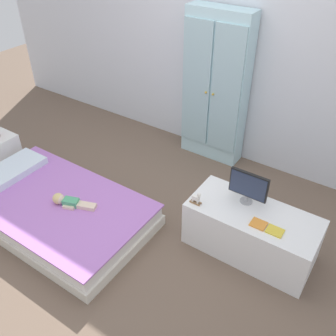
{
  "coord_description": "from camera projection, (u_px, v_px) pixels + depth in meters",
  "views": [
    {
      "loc": [
        1.53,
        -1.78,
        2.38
      ],
      "look_at": [
        0.12,
        0.31,
        0.53
      ],
      "focal_mm": 39.72,
      "sensor_mm": 36.0,
      "label": 1
    }
  ],
  "objects": [
    {
      "name": "ground_plane",
      "position": [
        137.0,
        230.0,
        3.29
      ],
      "size": [
        10.0,
        10.0,
        0.02
      ],
      "primitive_type": "cube",
      "color": "brown"
    },
    {
      "name": "back_wall",
      "position": [
        232.0,
        30.0,
        3.54
      ],
      "size": [
        6.4,
        0.05,
        2.7
      ],
      "primitive_type": "cube",
      "color": "silver",
      "rests_on": "ground_plane"
    },
    {
      "name": "bed",
      "position": [
        57.0,
        210.0,
        3.32
      ],
      "size": [
        1.68,
        0.99,
        0.23
      ],
      "color": "silver",
      "rests_on": "ground_plane"
    },
    {
      "name": "pillow",
      "position": [
        7.0,
        173.0,
        3.52
      ],
      "size": [
        0.32,
        0.71,
        0.07
      ],
      "primitive_type": "cube",
      "color": "silver",
      "rests_on": "bed"
    },
    {
      "name": "doll",
      "position": [
        66.0,
        201.0,
        3.19
      ],
      "size": [
        0.38,
        0.2,
        0.1
      ],
      "color": "#4CA375",
      "rests_on": "bed"
    },
    {
      "name": "nightstand",
      "position": [
        2.0,
        152.0,
        3.93
      ],
      "size": [
        0.3,
        0.3,
        0.38
      ],
      "primitive_type": "cube",
      "color": "white",
      "rests_on": "ground_plane"
    },
    {
      "name": "wardrobe",
      "position": [
        215.0,
        89.0,
        3.78
      ],
      "size": [
        0.66,
        0.25,
        1.58
      ],
      "color": "silver",
      "rests_on": "ground_plane"
    },
    {
      "name": "tv_stand",
      "position": [
        251.0,
        232.0,
        2.97
      ],
      "size": [
        1.02,
        0.47,
        0.42
      ],
      "primitive_type": "cube",
      "color": "white",
      "rests_on": "ground_plane"
    },
    {
      "name": "tv_monitor",
      "position": [
        248.0,
        186.0,
        2.86
      ],
      "size": [
        0.31,
        0.1,
        0.28
      ],
      "color": "#99999E",
      "rests_on": "tv_stand"
    },
    {
      "name": "rocking_horse_toy",
      "position": [
        197.0,
        198.0,
        2.9
      ],
      "size": [
        0.09,
        0.04,
        0.11
      ],
      "color": "#8E6642",
      "rests_on": "tv_stand"
    },
    {
      "name": "book_orange",
      "position": [
        258.0,
        224.0,
        2.74
      ],
      "size": [
        0.11,
        0.1,
        0.01
      ],
      "primitive_type": "cube",
      "color": "orange",
      "rests_on": "tv_stand"
    },
    {
      "name": "book_yellow",
      "position": [
        275.0,
        231.0,
        2.68
      ],
      "size": [
        0.12,
        0.1,
        0.01
      ],
      "primitive_type": "cube",
      "color": "gold",
      "rests_on": "tv_stand"
    }
  ]
}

